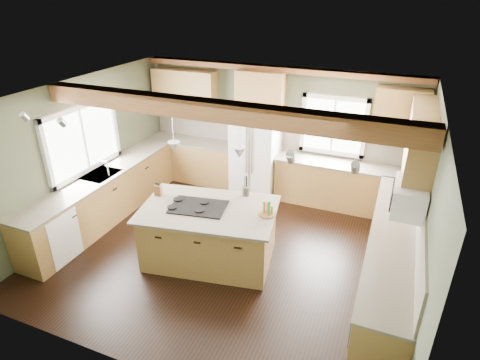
% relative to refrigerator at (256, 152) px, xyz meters
% --- Properties ---
extents(floor, '(5.60, 5.60, 0.00)m').
position_rel_refrigerator_xyz_m(floor, '(0.30, -2.12, -0.90)').
color(floor, black).
rests_on(floor, ground).
extents(ceiling, '(5.60, 5.60, 0.00)m').
position_rel_refrigerator_xyz_m(ceiling, '(0.30, -2.12, 1.70)').
color(ceiling, silver).
rests_on(ceiling, wall_back).
extents(wall_back, '(5.60, 0.00, 5.60)m').
position_rel_refrigerator_xyz_m(wall_back, '(0.30, 0.38, 0.40)').
color(wall_back, '#484D36').
rests_on(wall_back, ground).
extents(wall_left, '(0.00, 5.00, 5.00)m').
position_rel_refrigerator_xyz_m(wall_left, '(-2.50, -2.12, 0.40)').
color(wall_left, '#484D36').
rests_on(wall_left, ground).
extents(wall_right, '(0.00, 5.00, 5.00)m').
position_rel_refrigerator_xyz_m(wall_right, '(3.10, -2.12, 0.40)').
color(wall_right, '#484D36').
rests_on(wall_right, ground).
extents(ceiling_beam, '(5.55, 0.26, 0.26)m').
position_rel_refrigerator_xyz_m(ceiling_beam, '(0.30, -2.43, 1.57)').
color(ceiling_beam, '#562F18').
rests_on(ceiling_beam, ceiling).
extents(soffit_trim, '(5.55, 0.20, 0.10)m').
position_rel_refrigerator_xyz_m(soffit_trim, '(0.30, 0.28, 1.64)').
color(soffit_trim, '#562F18').
rests_on(soffit_trim, ceiling).
extents(backsplash_back, '(5.58, 0.03, 0.58)m').
position_rel_refrigerator_xyz_m(backsplash_back, '(0.30, 0.36, 0.31)').
color(backsplash_back, brown).
rests_on(backsplash_back, wall_back).
extents(backsplash_right, '(0.03, 3.70, 0.58)m').
position_rel_refrigerator_xyz_m(backsplash_right, '(3.08, -2.07, 0.31)').
color(backsplash_right, brown).
rests_on(backsplash_right, wall_right).
extents(base_cab_back_left, '(2.02, 0.60, 0.88)m').
position_rel_refrigerator_xyz_m(base_cab_back_left, '(-1.49, 0.08, -0.46)').
color(base_cab_back_left, brown).
rests_on(base_cab_back_left, floor).
extents(counter_back_left, '(2.06, 0.64, 0.04)m').
position_rel_refrigerator_xyz_m(counter_back_left, '(-1.49, 0.08, 0.00)').
color(counter_back_left, brown).
rests_on(counter_back_left, base_cab_back_left).
extents(base_cab_back_right, '(2.62, 0.60, 0.88)m').
position_rel_refrigerator_xyz_m(base_cab_back_right, '(1.79, 0.08, -0.46)').
color(base_cab_back_right, brown).
rests_on(base_cab_back_right, floor).
extents(counter_back_right, '(2.66, 0.64, 0.04)m').
position_rel_refrigerator_xyz_m(counter_back_right, '(1.79, 0.08, 0.00)').
color(counter_back_right, brown).
rests_on(counter_back_right, base_cab_back_right).
extents(base_cab_left, '(0.60, 3.70, 0.88)m').
position_rel_refrigerator_xyz_m(base_cab_left, '(-2.20, -2.07, -0.46)').
color(base_cab_left, brown).
rests_on(base_cab_left, floor).
extents(counter_left, '(0.64, 3.74, 0.04)m').
position_rel_refrigerator_xyz_m(counter_left, '(-2.20, -2.07, 0.00)').
color(counter_left, brown).
rests_on(counter_left, base_cab_left).
extents(base_cab_right, '(0.60, 3.70, 0.88)m').
position_rel_refrigerator_xyz_m(base_cab_right, '(2.80, -2.07, -0.46)').
color(base_cab_right, brown).
rests_on(base_cab_right, floor).
extents(counter_right, '(0.64, 3.74, 0.04)m').
position_rel_refrigerator_xyz_m(counter_right, '(2.80, -2.07, 0.00)').
color(counter_right, brown).
rests_on(counter_right, base_cab_right).
extents(upper_cab_back_left, '(1.40, 0.35, 0.90)m').
position_rel_refrigerator_xyz_m(upper_cab_back_left, '(-1.69, 0.21, 1.05)').
color(upper_cab_back_left, brown).
rests_on(upper_cab_back_left, wall_back).
extents(upper_cab_over_fridge, '(0.96, 0.35, 0.70)m').
position_rel_refrigerator_xyz_m(upper_cab_over_fridge, '(-0.00, 0.21, 1.25)').
color(upper_cab_over_fridge, brown).
rests_on(upper_cab_over_fridge, wall_back).
extents(upper_cab_right, '(0.35, 2.20, 0.90)m').
position_rel_refrigerator_xyz_m(upper_cab_right, '(2.92, -1.22, 1.05)').
color(upper_cab_right, brown).
rests_on(upper_cab_right, wall_right).
extents(upper_cab_back_corner, '(0.90, 0.35, 0.90)m').
position_rel_refrigerator_xyz_m(upper_cab_back_corner, '(2.60, 0.21, 1.05)').
color(upper_cab_back_corner, brown).
rests_on(upper_cab_back_corner, wall_back).
extents(window_left, '(0.04, 1.60, 1.05)m').
position_rel_refrigerator_xyz_m(window_left, '(-2.48, -2.07, 0.65)').
color(window_left, white).
rests_on(window_left, wall_left).
extents(window_back, '(1.10, 0.04, 1.00)m').
position_rel_refrigerator_xyz_m(window_back, '(1.45, 0.36, 0.65)').
color(window_back, white).
rests_on(window_back, wall_back).
extents(sink, '(0.50, 0.65, 0.03)m').
position_rel_refrigerator_xyz_m(sink, '(-2.20, -2.07, 0.01)').
color(sink, '#262628').
rests_on(sink, counter_left).
extents(faucet, '(0.02, 0.02, 0.28)m').
position_rel_refrigerator_xyz_m(faucet, '(-2.02, -2.07, 0.15)').
color(faucet, '#B2B2B7').
rests_on(faucet, sink).
extents(dishwasher, '(0.60, 0.60, 0.84)m').
position_rel_refrigerator_xyz_m(dishwasher, '(-2.19, -3.37, -0.47)').
color(dishwasher, white).
rests_on(dishwasher, floor).
extents(oven, '(0.60, 0.72, 0.84)m').
position_rel_refrigerator_xyz_m(oven, '(2.79, -3.37, -0.47)').
color(oven, white).
rests_on(oven, floor).
extents(microwave, '(0.40, 0.70, 0.38)m').
position_rel_refrigerator_xyz_m(microwave, '(2.88, -2.17, 0.65)').
color(microwave, white).
rests_on(microwave, wall_right).
extents(pendant_left, '(0.18, 0.18, 0.16)m').
position_rel_refrigerator_xyz_m(pendant_left, '(-0.34, -2.52, 0.98)').
color(pendant_left, '#B2B2B7').
rests_on(pendant_left, ceiling).
extents(pendant_right, '(0.18, 0.18, 0.16)m').
position_rel_refrigerator_xyz_m(pendant_right, '(0.61, -2.35, 0.98)').
color(pendant_right, '#B2B2B7').
rests_on(pendant_right, ceiling).
extents(refrigerator, '(0.90, 0.74, 1.80)m').
position_rel_refrigerator_xyz_m(refrigerator, '(0.00, 0.00, 0.00)').
color(refrigerator, white).
rests_on(refrigerator, floor).
extents(island, '(2.10, 1.49, 0.88)m').
position_rel_refrigerator_xyz_m(island, '(0.13, -2.43, -0.46)').
color(island, brown).
rests_on(island, floor).
extents(island_top, '(2.25, 1.64, 0.04)m').
position_rel_refrigerator_xyz_m(island_top, '(0.13, -2.43, 0.00)').
color(island_top, brown).
rests_on(island_top, island).
extents(cooktop, '(0.92, 0.69, 0.02)m').
position_rel_refrigerator_xyz_m(cooktop, '(-0.02, -2.46, 0.03)').
color(cooktop, black).
rests_on(cooktop, island_top).
extents(knife_block, '(0.12, 0.10, 0.18)m').
position_rel_refrigerator_xyz_m(knife_block, '(-0.80, -2.36, 0.11)').
color(knife_block, brown).
rests_on(knife_block, island_top).
extents(utensil_crock, '(0.15, 0.15, 0.15)m').
position_rel_refrigerator_xyz_m(utensil_crock, '(0.50, -1.82, 0.10)').
color(utensil_crock, '#37312C').
rests_on(utensil_crock, island_top).
extents(bottle_tray, '(0.25, 0.25, 0.23)m').
position_rel_refrigerator_xyz_m(bottle_tray, '(1.01, -2.27, 0.13)').
color(bottle_tray, brown).
rests_on(bottle_tray, island_top).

